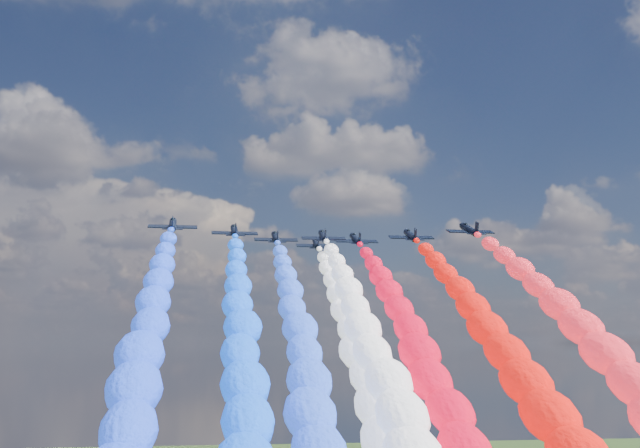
{
  "coord_description": "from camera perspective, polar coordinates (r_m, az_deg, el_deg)",
  "views": [
    {
      "loc": [
        -20.38,
        -153.52,
        67.3
      ],
      "look_at": [
        0.0,
        4.0,
        91.09
      ],
      "focal_mm": 44.83,
      "sensor_mm": 36.0,
      "label": 1
    }
  ],
  "objects": [
    {
      "name": "trail_3",
      "position": [
        114.32,
        3.54,
        -9.45
      ],
      "size": [
        7.27,
        95.6,
        51.32
      ],
      "primitive_type": null,
      "color": "white"
    },
    {
      "name": "trail_4",
      "position": [
        126.82,
        2.53,
        -9.36
      ],
      "size": [
        7.27,
        95.6,
        51.32
      ],
      "primitive_type": null,
      "color": "white"
    },
    {
      "name": "jet_0",
      "position": [
        150.45,
        -10.47,
        -0.05
      ],
      "size": [
        9.51,
        12.64,
        6.41
      ],
      "primitive_type": null,
      "rotation": [
        0.33,
        0.0,
        0.04
      ],
      "color": "black"
    },
    {
      "name": "jet_7",
      "position": [
        157.14,
        10.61,
        -0.4
      ],
      "size": [
        9.23,
        12.44,
        6.41
      ],
      "primitive_type": null,
      "rotation": [
        0.33,
        0.0,
        0.02
      ],
      "color": "black"
    },
    {
      "name": "trail_6",
      "position": [
        115.57,
        12.57,
        -9.25
      ],
      "size": [
        7.27,
        95.6,
        51.32
      ],
      "primitive_type": null,
      "color": "red"
    },
    {
      "name": "jet_3",
      "position": [
        164.14,
        0.24,
        -0.89
      ],
      "size": [
        9.38,
        12.55,
        6.41
      ],
      "primitive_type": null,
      "rotation": [
        0.33,
        0.0,
        -0.03
      ],
      "color": "black"
    },
    {
      "name": "trail_5",
      "position": [
        119.61,
        6.76,
        -9.36
      ],
      "size": [
        7.27,
        95.6,
        51.32
      ],
      "primitive_type": null,
      "color": "red"
    },
    {
      "name": "jet_2",
      "position": [
        166.74,
        -3.18,
        -1.0
      ],
      "size": [
        9.12,
        12.36,
        6.41
      ],
      "primitive_type": null,
      "rotation": [
        0.33,
        0.0,
        0.01
      ],
      "color": "black"
    },
    {
      "name": "jet_1",
      "position": [
        157.4,
        -6.12,
        -0.51
      ],
      "size": [
        9.33,
        12.51,
        6.41
      ],
      "primitive_type": null,
      "rotation": [
        0.33,
        0.0,
        0.03
      ],
      "color": "black"
    },
    {
      "name": "trail_0",
      "position": [
        100.0,
        -12.32,
        -9.41
      ],
      "size": [
        7.27,
        95.6,
        51.32
      ],
      "primitive_type": null,
      "color": "blue"
    },
    {
      "name": "trail_2",
      "position": [
        116.51,
        -1.47,
        -9.44
      ],
      "size": [
        7.27,
        95.6,
        51.32
      ],
      "primitive_type": null,
      "color": "blue"
    },
    {
      "name": "trail_1",
      "position": [
        106.92,
        -5.71,
        -9.49
      ],
      "size": [
        7.27,
        95.6,
        51.32
      ],
      "primitive_type": null,
      "color": "blue"
    },
    {
      "name": "jet_4",
      "position": [
        176.63,
        -0.25,
        -1.43
      ],
      "size": [
        9.46,
        12.61,
        6.41
      ],
      "primitive_type": null,
      "rotation": [
        0.33,
        0.0,
        -0.04
      ],
      "color": "black"
    },
    {
      "name": "trail_7",
      "position": [
        110.11,
        18.9,
        -9.05
      ],
      "size": [
        7.27,
        95.6,
        51.32
      ],
      "primitive_type": null,
      "color": "red"
    },
    {
      "name": "jet_6",
      "position": [
        163.96,
        6.49,
        -0.83
      ],
      "size": [
        9.29,
        12.48,
        6.41
      ],
      "primitive_type": null,
      "rotation": [
        0.33,
        0.0,
        -0.02
      ],
      "color": "black"
    },
    {
      "name": "jet_5",
      "position": [
        168.96,
        2.58,
        -1.1
      ],
      "size": [
        9.2,
        12.42,
        6.41
      ],
      "primitive_type": null,
      "rotation": [
        0.33,
        0.0,
        0.02
      ],
      "color": "black"
    }
  ]
}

